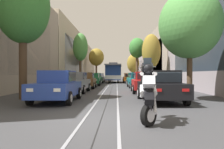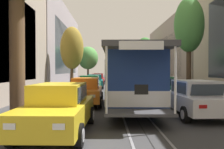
{
  "view_description": "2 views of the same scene",
  "coord_description": "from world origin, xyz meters",
  "views": [
    {
      "loc": [
        0.48,
        -6.66,
        1.39
      ],
      "look_at": [
        -0.27,
        27.73,
        1.37
      ],
      "focal_mm": 34.37,
      "sensor_mm": 36.0,
      "label": 1
    },
    {
      "loc": [
        1.2,
        41.88,
        2.0
      ],
      "look_at": [
        0.53,
        6.95,
        1.43
      ],
      "focal_mm": 36.66,
      "sensor_mm": 36.0,
      "label": 2
    }
  ],
  "objects": [
    {
      "name": "parked_car_yellow_sixth_right",
      "position": [
        2.77,
        34.55,
        0.8
      ],
      "size": [
        2.11,
        4.41,
        1.58
      ],
      "color": "gold",
      "rests_on": "ground"
    },
    {
      "name": "parked_car_red_second_right",
      "position": [
        2.61,
        9.7,
        0.8
      ],
      "size": [
        2.07,
        4.39,
        1.58
      ],
      "color": "red",
      "rests_on": "ground"
    },
    {
      "name": "street_tree_kerb_left_second",
      "position": [
        -4.88,
        24.88,
        5.34
      ],
      "size": [
        2.2,
        2.1,
        7.49
      ],
      "color": "#4C3826",
      "rests_on": "ground"
    },
    {
      "name": "parked_car_teal_mid_right",
      "position": [
        2.66,
        15.89,
        0.8
      ],
      "size": [
        2.09,
        4.4,
        1.58
      ],
      "color": "#196B70",
      "rests_on": "ground"
    },
    {
      "name": "motorcycle_with_rider",
      "position": [
        1.37,
        -0.56,
        0.99
      ],
      "size": [
        0.59,
        1.81,
        1.89
      ],
      "color": "black",
      "rests_on": "ground"
    },
    {
      "name": "parked_car_blue_near_left",
      "position": [
        -2.54,
        4.2,
        0.8
      ],
      "size": [
        2.04,
        4.38,
        1.58
      ],
      "color": "#233D93",
      "rests_on": "ground"
    },
    {
      "name": "street_tree_kerb_right_near",
      "position": [
        4.38,
        4.87,
        4.05
      ],
      "size": [
        3.26,
        3.56,
        5.9
      ],
      "color": "#4C3826",
      "rests_on": "ground"
    },
    {
      "name": "parked_car_green_fourth_right",
      "position": [
        2.76,
        22.04,
        0.8
      ],
      "size": [
        2.03,
        4.37,
        1.58
      ],
      "color": "#1E6038",
      "rests_on": "ground"
    },
    {
      "name": "cable_car_trolley",
      "position": [
        0.0,
        29.77,
        1.66
      ],
      "size": [
        2.78,
        9.17,
        3.28
      ],
      "color": "navy",
      "rests_on": "ground"
    },
    {
      "name": "trolley_track_rails",
      "position": [
        0.0,
        31.48,
        0.0
      ],
      "size": [
        1.14,
        74.97,
        0.01
      ],
      "color": "gray",
      "rests_on": "ground"
    },
    {
      "name": "pedestrian_on_left_pavement",
      "position": [
        -5.68,
        18.6,
        0.96
      ],
      "size": [
        0.55,
        0.39,
        1.7
      ],
      "color": "black",
      "rests_on": "ground"
    },
    {
      "name": "parked_car_white_sixth_left",
      "position": [
        -2.62,
        31.88,
        0.8
      ],
      "size": [
        2.08,
        4.4,
        1.58
      ],
      "color": "silver",
      "rests_on": "ground"
    },
    {
      "name": "ground_plane",
      "position": [
        0.0,
        26.79,
        0.0
      ],
      "size": [
        167.42,
        167.42,
        0.0
      ],
      "primitive_type": "plane",
      "color": "#38383A"
    },
    {
      "name": "parked_car_orange_fifth_right",
      "position": [
        2.49,
        28.41,
        0.8
      ],
      "size": [
        2.01,
        4.36,
        1.58
      ],
      "color": "orange",
      "rests_on": "ground"
    },
    {
      "name": "parked_car_brown_mid_left",
      "position": [
        -2.62,
        14.69,
        0.8
      ],
      "size": [
        2.09,
        4.4,
        1.58
      ],
      "color": "brown",
      "rests_on": "ground"
    },
    {
      "name": "parked_car_green_fourth_left",
      "position": [
        -2.53,
        20.18,
        0.8
      ],
      "size": [
        2.1,
        4.4,
        1.58
      ],
      "color": "#1E6038",
      "rests_on": "ground"
    },
    {
      "name": "parked_car_green_fifth_left",
      "position": [
        -2.66,
        25.66,
        0.8
      ],
      "size": [
        2.07,
        4.39,
        1.58
      ],
      "color": "#1E6038",
      "rests_on": "ground"
    },
    {
      "name": "street_tree_kerb_left_near",
      "position": [
        -4.79,
        5.27,
        5.17
      ],
      "size": [
        2.98,
        2.88,
        7.35
      ],
      "color": "#4C3826",
      "rests_on": "ground"
    },
    {
      "name": "parked_car_grey_second_left",
      "position": [
        -2.74,
        9.84,
        0.8
      ],
      "size": [
        2.04,
        4.38,
        1.58
      ],
      "color": "slate",
      "rests_on": "ground"
    },
    {
      "name": "street_tree_kerb_right_second",
      "position": [
        4.69,
        19.47,
        4.19
      ],
      "size": [
        2.27,
        2.02,
        6.3
      ],
      "color": "brown",
      "rests_on": "ground"
    },
    {
      "name": "parked_car_black_near_right",
      "position": [
        2.69,
        4.21,
        0.8
      ],
      "size": [
        2.06,
        4.39,
        1.58
      ],
      "color": "black",
      "rests_on": "ground"
    }
  ]
}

